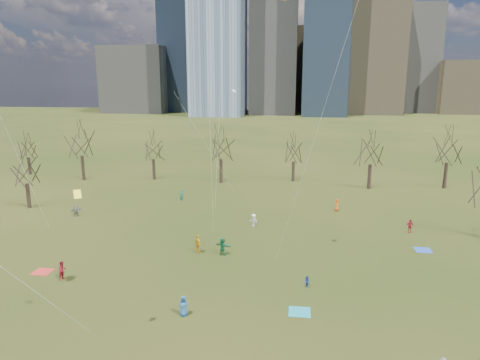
# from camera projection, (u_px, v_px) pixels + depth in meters

# --- Properties ---
(ground) EXTENTS (500.00, 500.00, 0.00)m
(ground) POSITION_uv_depth(u_px,v_px,m) (219.00, 304.00, 32.44)
(ground) COLOR black
(ground) RESTS_ON ground
(downtown_skyline) EXTENTS (212.50, 78.00, 118.00)m
(downtown_skyline) POSITION_uv_depth(u_px,v_px,m) (285.00, 39.00, 227.64)
(downtown_skyline) COLOR slate
(downtown_skyline) RESTS_ON ground
(bare_tree_row) EXTENTS (113.04, 29.80, 9.50)m
(bare_tree_row) POSITION_uv_depth(u_px,v_px,m) (261.00, 150.00, 67.06)
(bare_tree_row) COLOR black
(bare_tree_row) RESTS_ON ground
(blanket_teal) EXTENTS (1.60, 1.50, 0.03)m
(blanket_teal) POSITION_uv_depth(u_px,v_px,m) (300.00, 312.00, 31.37)
(blanket_teal) COLOR teal
(blanket_teal) RESTS_ON ground
(blanket_navy) EXTENTS (1.60, 1.50, 0.03)m
(blanket_navy) POSITION_uv_depth(u_px,v_px,m) (423.00, 250.00, 42.99)
(blanket_navy) COLOR #264CB2
(blanket_navy) RESTS_ON ground
(blanket_crimson) EXTENTS (1.60, 1.50, 0.03)m
(blanket_crimson) POSITION_uv_depth(u_px,v_px,m) (43.00, 272.00, 38.04)
(blanket_crimson) COLOR red
(blanket_crimson) RESTS_ON ground
(person_0) EXTENTS (0.80, 0.58, 1.54)m
(person_0) POSITION_uv_depth(u_px,v_px,m) (183.00, 306.00, 30.70)
(person_0) COLOR #225794
(person_0) RESTS_ON ground
(person_2) EXTENTS (0.78, 0.91, 1.62)m
(person_2) POSITION_uv_depth(u_px,v_px,m) (63.00, 270.00, 36.47)
(person_2) COLOR maroon
(person_2) RESTS_ON ground
(person_4) EXTENTS (1.03, 1.15, 1.87)m
(person_4) POSITION_uv_depth(u_px,v_px,m) (198.00, 244.00, 42.07)
(person_4) COLOR gold
(person_4) RESTS_ON ground
(person_5) EXTENTS (1.72, 0.98, 1.76)m
(person_5) POSITION_uv_depth(u_px,v_px,m) (223.00, 246.00, 41.59)
(person_5) COLOR #17673D
(person_5) RESTS_ON ground
(person_8) EXTENTS (0.62, 0.62, 1.01)m
(person_8) POSITION_uv_depth(u_px,v_px,m) (307.00, 282.00, 35.01)
(person_8) COLOR #2647A6
(person_8) RESTS_ON ground
(person_9) EXTENTS (1.10, 0.87, 1.49)m
(person_9) POSITION_uv_depth(u_px,v_px,m) (253.00, 220.00, 50.05)
(person_9) COLOR white
(person_9) RESTS_ON ground
(person_10) EXTENTS (0.96, 0.52, 1.56)m
(person_10) POSITION_uv_depth(u_px,v_px,m) (410.00, 226.00, 47.81)
(person_10) COLOR #B11934
(person_10) RESTS_ON ground
(person_11) EXTENTS (1.45, 1.19, 1.55)m
(person_11) POSITION_uv_depth(u_px,v_px,m) (76.00, 211.00, 53.61)
(person_11) COLOR slate
(person_11) RESTS_ON ground
(person_12) EXTENTS (0.51, 0.78, 1.58)m
(person_12) POSITION_uv_depth(u_px,v_px,m) (337.00, 205.00, 55.99)
(person_12) COLOR orange
(person_12) RESTS_ON ground
(person_13) EXTENTS (0.73, 0.68, 1.67)m
(person_13) POSITION_uv_depth(u_px,v_px,m) (181.00, 195.00, 60.63)
(person_13) COLOR #1A775E
(person_13) RESTS_ON ground
(kites_airborne) EXTENTS (69.67, 42.64, 30.51)m
(kites_airborne) POSITION_uv_depth(u_px,v_px,m) (221.00, 105.00, 37.80)
(kites_airborne) COLOR orange
(kites_airborne) RESTS_ON ground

